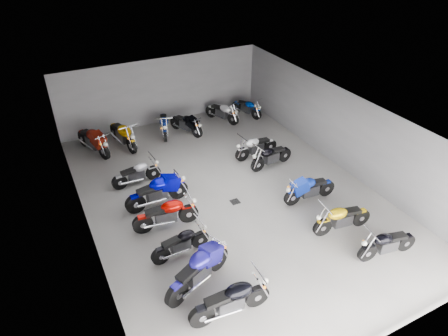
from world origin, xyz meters
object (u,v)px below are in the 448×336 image
Objects in this scene: motorcycle_left_d at (166,214)px; motorcycle_right_a at (387,243)px; motorcycle_left_f at (137,173)px; motorcycle_back_b at (123,135)px; motorcycle_back_f at (247,107)px; motorcycle_left_b at (199,270)px; motorcycle_back_a at (93,141)px; motorcycle_back_c at (164,124)px; motorcycle_left_a at (231,300)px; motorcycle_right_c at (309,189)px; motorcycle_right_f at (256,147)px; motorcycle_left_c at (181,243)px; drain_grate at (235,202)px; motorcycle_back_d at (186,124)px; motorcycle_right_e at (271,156)px; motorcycle_right_b at (342,218)px; motorcycle_back_e at (222,112)px; motorcycle_left_e at (158,192)px.

motorcycle_right_a is (5.44, -4.27, -0.05)m from motorcycle_left_d.
motorcycle_back_b is (0.32, 3.17, 0.11)m from motorcycle_left_f.
motorcycle_left_d is 9.18m from motorcycle_back_f.
motorcycle_back_a is at bearing 163.77° from motorcycle_left_b.
motorcycle_back_a reaches higher than motorcycle_back_c.
motorcycle_left_a is 5.71m from motorcycle_right_c.
motorcycle_left_b is 1.11× the size of motorcycle_right_f.
motorcycle_left_c is 7.57m from motorcycle_back_a.
motorcycle_back_d is (0.51, 5.78, 0.48)m from drain_grate.
motorcycle_right_e is at bearing 115.48° from motorcycle_left_c.
motorcycle_left_b reaches higher than motorcycle_back_f.
motorcycle_right_b is at bearing -51.03° from drain_grate.
motorcycle_right_b is at bearing 67.62° from motorcycle_left_d.
motorcycle_back_e reaches higher than motorcycle_back_f.
motorcycle_left_d is 1.28m from motorcycle_left_e.
motorcycle_left_d is 1.22× the size of motorcycle_back_f.
motorcycle_back_a reaches higher than motorcycle_right_a.
motorcycle_left_a is at bearing 79.70° from motorcycle_back_b.
motorcycle_left_e is at bearing 20.29° from motorcycle_back_e.
motorcycle_left_e is 1.18× the size of motorcycle_right_a.
motorcycle_back_e is at bearing -8.01° from motorcycle_right_f.
motorcycle_back_c reaches higher than motorcycle_right_b.
drain_grate is 0.14× the size of motorcycle_left_e.
motorcycle_left_f is 4.49m from motorcycle_back_d.
motorcycle_right_c is at bearing -24.48° from drain_grate.
motorcycle_right_c is 0.90× the size of motorcycle_back_a.
motorcycle_left_e is 1.65m from motorcycle_left_f.
motorcycle_left_a is 8.10m from motorcycle_right_f.
motorcycle_right_f is (5.09, -0.31, 0.03)m from motorcycle_left_f.
motorcycle_left_d is 5.71m from motorcycle_right_b.
motorcycle_right_c is 8.55m from motorcycle_back_b.
motorcycle_left_a reaches higher than motorcycle_left_f.
motorcycle_right_f is (-0.15, 0.95, 0.00)m from motorcycle_right_e.
motorcycle_right_a is at bearing 51.41° from motorcycle_left_b.
motorcycle_left_d is 5.16m from motorcycle_right_c.
motorcycle_back_b reaches higher than motorcycle_back_f.
motorcycle_left_c is at bearing 4.21° from motorcycle_left_d.
motorcycle_right_a is (5.59, -7.16, 0.01)m from motorcycle_left_f.
motorcycle_left_a is at bearing 141.33° from motorcycle_right_f.
motorcycle_left_b is at bearing 35.24° from motorcycle_back_e.
motorcycle_left_a is at bearing 39.89° from motorcycle_back_e.
motorcycle_back_c is at bearing 167.28° from motorcycle_left_d.
motorcycle_right_a is 0.98× the size of motorcycle_right_e.
motorcycle_back_e is at bearing 167.20° from motorcycle_back_d.
motorcycle_left_d is 2.90m from motorcycle_left_f.
motorcycle_back_d is at bearing 158.40° from motorcycle_left_d.
motorcycle_right_c is at bearing 62.15° from motorcycle_left_e.
motorcycle_back_a reaches higher than motorcycle_left_e.
motorcycle_back_d is at bearing 17.71° from motorcycle_right_e.
motorcycle_back_c is at bearing 25.43° from motorcycle_right_c.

